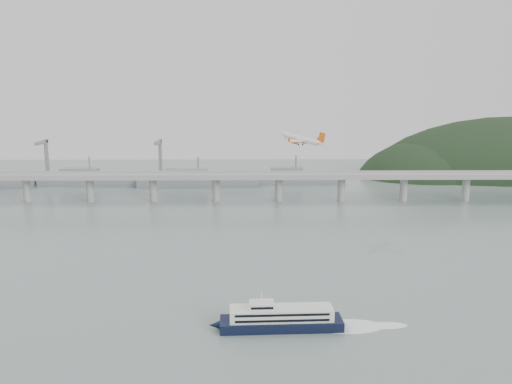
{
  "coord_description": "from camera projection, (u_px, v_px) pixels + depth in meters",
  "views": [
    {
      "loc": [
        -3.46,
        -223.31,
        90.86
      ],
      "look_at": [
        0.0,
        55.0,
        36.0
      ],
      "focal_mm": 38.0,
      "sensor_mm": 36.0,
      "label": 1
    }
  ],
  "objects": [
    {
      "name": "ground",
      "position": [
        258.0,
        297.0,
        236.69
      ],
      "size": [
        900.0,
        900.0,
        0.0
      ],
      "primitive_type": "plane",
      "color": "slate",
      "rests_on": "ground"
    },
    {
      "name": "bridge",
      "position": [
        252.0,
        179.0,
        429.47
      ],
      "size": [
        800.0,
        22.0,
        23.9
      ],
      "color": "gray",
      "rests_on": "ground"
    },
    {
      "name": "distant_fleet",
      "position": [
        83.0,
        180.0,
        493.65
      ],
      "size": [
        453.0,
        60.9,
        40.0
      ],
      "color": "slate",
      "rests_on": "ground"
    },
    {
      "name": "ferry",
      "position": [
        281.0,
        318.0,
        205.58
      ],
      "size": [
        76.69,
        14.78,
        14.46
      ],
      "rotation": [
        0.0,
        0.0,
        0.04
      ],
      "color": "black",
      "rests_on": "ground"
    },
    {
      "name": "airliner",
      "position": [
        301.0,
        139.0,
        319.72
      ],
      "size": [
        27.71,
        25.91,
        8.93
      ],
      "rotation": [
        0.05,
        -0.16,
        2.43
      ],
      "color": "white",
      "rests_on": "ground"
    }
  ]
}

